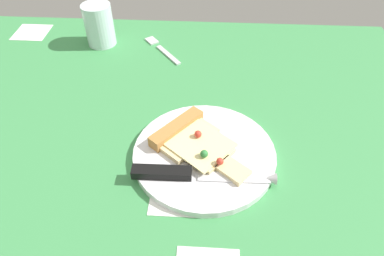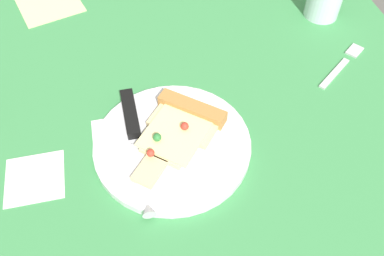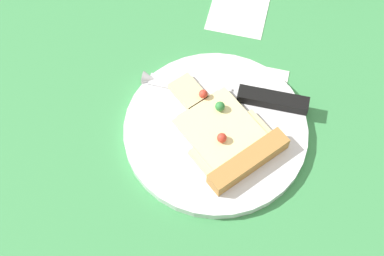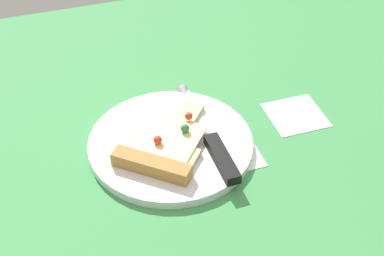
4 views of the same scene
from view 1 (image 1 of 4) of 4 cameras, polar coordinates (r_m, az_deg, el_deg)
The scene contains 6 objects.
ground_plane at distance 61.70cm, azimuth -5.53°, elevation -8.45°, with size 113.20×113.20×3.00cm.
plate at distance 62.31cm, azimuth 2.05°, elevation -4.33°, with size 25.62×25.62×1.41cm, color silver.
pizza_slice at distance 62.35cm, azimuth 0.32°, elevation -2.22°, with size 18.35×17.15×2.67cm.
knife at distance 57.64cm, azimuth -0.47°, elevation -7.66°, with size 24.03×2.42×2.45cm.
drinking_glass at distance 94.69cm, azimuth -15.12°, elevation 16.16°, with size 7.34×7.34×10.50cm, color silver.
fork at distance 91.63cm, azimuth -5.14°, elevation 13.05°, with size 10.73×13.25×0.80cm.
Camera 1 is at (8.07, -37.06, 47.17)cm, focal length 32.22 mm.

